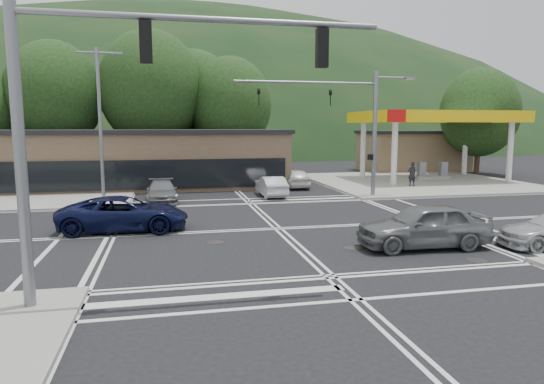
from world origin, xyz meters
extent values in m
plane|color=black|center=(0.00, 0.00, 0.00)|extent=(120.00, 120.00, 0.00)
cube|color=gray|center=(15.00, 15.00, 0.07)|extent=(16.00, 16.00, 0.15)
cube|color=gray|center=(-15.00, 15.00, 0.07)|extent=(16.00, 16.00, 0.15)
cylinder|color=silver|center=(12.00, 13.00, 2.50)|extent=(0.44, 0.44, 5.00)
cylinder|color=silver|center=(12.00, 19.00, 2.50)|extent=(0.44, 0.44, 5.00)
cylinder|color=silver|center=(22.00, 13.00, 2.50)|extent=(0.44, 0.44, 5.00)
cylinder|color=silver|center=(22.00, 19.00, 2.50)|extent=(0.44, 0.44, 5.00)
cube|color=silver|center=(17.00, 16.00, 5.30)|extent=(12.00, 8.00, 0.60)
cube|color=yellow|center=(17.00, 12.00, 5.30)|extent=(12.20, 0.25, 0.90)
cube|color=yellow|center=(17.00, 20.00, 5.30)|extent=(12.20, 0.25, 0.90)
cube|color=yellow|center=(11.00, 16.00, 5.30)|extent=(0.25, 8.20, 0.90)
cube|color=yellow|center=(23.00, 16.00, 5.30)|extent=(0.25, 8.20, 0.90)
cube|color=red|center=(11.50, 11.85, 5.30)|extent=(1.40, 0.12, 0.90)
cube|color=gray|center=(17.00, 16.00, 0.25)|extent=(3.00, 1.00, 0.30)
cube|color=slate|center=(16.00, 16.00, 0.95)|extent=(0.60, 0.50, 1.30)
cube|color=slate|center=(18.00, 16.00, 0.95)|extent=(0.60, 0.50, 1.30)
cube|color=#846B4F|center=(20.00, 25.00, 1.90)|extent=(10.00, 6.00, 3.80)
cube|color=brown|center=(-8.00, 17.00, 2.00)|extent=(24.00, 8.00, 4.00)
ellipsoid|color=black|center=(0.00, 90.00, 0.00)|extent=(252.00, 126.00, 140.00)
cylinder|color=#382619|center=(-14.00, 24.00, 2.42)|extent=(0.50, 0.50, 4.84)
ellipsoid|color=black|center=(-14.00, 24.00, 7.15)|extent=(8.00, 8.00, 9.20)
cylinder|color=#382619|center=(-6.00, 24.00, 2.64)|extent=(0.50, 0.50, 5.28)
ellipsoid|color=black|center=(-6.00, 24.00, 7.80)|extent=(9.00, 9.00, 10.35)
cylinder|color=#382619|center=(1.00, 24.00, 2.20)|extent=(0.50, 0.50, 4.40)
ellipsoid|color=black|center=(1.00, 24.00, 6.50)|extent=(7.60, 7.60, 8.74)
cylinder|color=#382619|center=(-2.00, 28.00, 2.42)|extent=(0.50, 0.50, 4.84)
ellipsoid|color=black|center=(-2.00, 28.00, 7.15)|extent=(8.40, 8.40, 9.66)
cylinder|color=#382619|center=(24.00, 20.00, 1.98)|extent=(0.50, 0.50, 3.96)
ellipsoid|color=black|center=(24.00, 20.00, 5.85)|extent=(7.20, 7.20, 8.28)
cylinder|color=slate|center=(-8.50, 9.00, 4.50)|extent=(0.20, 0.20, 9.00)
cylinder|color=slate|center=(-8.50, 9.00, 8.70)|extent=(2.20, 0.12, 0.12)
cube|color=slate|center=(-7.40, 9.00, 8.70)|extent=(0.60, 0.25, 0.15)
cylinder|color=slate|center=(8.20, 8.20, 4.00)|extent=(0.28, 0.28, 8.00)
cylinder|color=slate|center=(3.70, 8.20, 7.20)|extent=(9.00, 0.16, 0.16)
imported|color=black|center=(5.20, 8.20, 6.30)|extent=(0.16, 0.20, 1.00)
imported|color=black|center=(0.70, 8.20, 6.30)|extent=(0.16, 0.20, 1.00)
cylinder|color=slate|center=(9.40, 8.20, 7.60)|extent=(2.40, 0.12, 0.12)
cube|color=slate|center=(10.50, 8.20, 7.60)|extent=(0.70, 0.30, 0.15)
cube|color=black|center=(7.95, 8.20, 2.60)|extent=(0.25, 0.30, 0.35)
cylinder|color=slate|center=(-8.20, -8.20, 4.00)|extent=(0.28, 0.28, 8.00)
cylinder|color=slate|center=(-3.70, -8.20, 7.20)|extent=(9.00, 0.16, 0.16)
cube|color=black|center=(-5.20, -8.20, 6.60)|extent=(0.30, 0.25, 1.00)
cube|color=black|center=(-0.70, -8.20, 6.60)|extent=(0.30, 0.25, 1.00)
imported|color=black|center=(-6.68, 0.99, 0.76)|extent=(5.60, 2.78, 1.53)
imported|color=slate|center=(4.60, -4.48, 0.85)|extent=(5.06, 2.21, 1.70)
imported|color=silver|center=(1.83, 9.85, 0.67)|extent=(1.43, 4.05, 1.33)
imported|color=silver|center=(4.58, 14.00, 0.71)|extent=(1.94, 4.25, 1.41)
imported|color=slate|center=(-5.14, 9.00, 0.65)|extent=(1.93, 4.50, 1.29)
imported|color=black|center=(13.00, 12.05, 1.04)|extent=(0.69, 0.49, 1.78)
camera|label=1|loc=(-4.77, -20.76, 4.57)|focal=32.00mm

